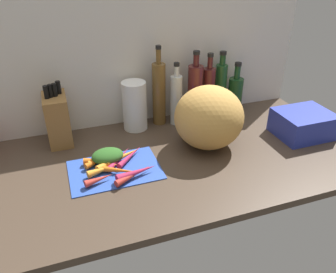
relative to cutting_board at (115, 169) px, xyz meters
The scene contains 26 objects.
ground_plane 18.87cm from the cutting_board, ahead, with size 170.00×80.00×3.00cm, color #47382B.
wall_back 53.38cm from the cutting_board, 65.11° to the left, with size 170.00×3.00×60.00cm, color silver.
cutting_board is the anchor object (origin of this frame).
carrot_0 9.97cm from the cutting_board, 54.88° to the right, with size 2.66×2.66×16.26cm, color red.
carrot_1 9.85cm from the cutting_board, 136.57° to the right, with size 2.74×2.74×10.82cm, color red.
carrot_2 9.72cm from the cutting_board, 109.21° to the left, with size 2.19×2.19×14.69cm, color orange.
carrot_3 6.95cm from the cutting_board, 130.03° to the left, with size 2.75×2.75×13.63cm, color orange.
carrot_4 5.07cm from the cutting_board, 167.08° to the right, with size 2.87×2.87×12.55cm, color orange.
carrot_5 6.21cm from the cutting_board, 58.98° to the left, with size 2.25×2.25×16.98cm, color #B2264C.
carrot_6 9.17cm from the cutting_board, 33.72° to the left, with size 2.35×2.35×16.55cm, color #B2264C.
carrot_7 3.59cm from the cutting_board, 105.23° to the left, with size 2.93×2.93×13.68cm, color orange.
carrot_8 7.96cm from the cutting_board, 128.10° to the left, with size 2.51×2.51×13.30cm, color orange.
carrot_9 7.17cm from the cutting_board, 49.00° to the left, with size 3.07×3.07×16.00cm, color orange.
carrot_10 4.42cm from the cutting_board, 65.77° to the right, with size 2.40×2.40×15.62cm, color orange.
carrot_11 10.44cm from the cutting_board, 46.70° to the right, with size 3.35×3.35×16.35cm, color #B2264C.
carrot_greens_pile 6.80cm from the cutting_board, 104.30° to the left, with size 12.63×9.72×5.34cm, color #2D6023.
winter_squash 44.45cm from the cutting_board, ahead, with size 29.42×28.64×27.06cm, color gold.
knife_block 36.60cm from the cutting_board, 121.09° to the left, with size 9.63×16.29×27.26cm.
paper_towel_roll 37.11cm from the cutting_board, 62.13° to the left, with size 11.26×11.26×23.09cm, color white.
bottle_0 46.37cm from the cutting_board, 48.52° to the left, with size 6.30×6.30×38.14cm.
bottle_1 48.66cm from the cutting_board, 39.02° to the left, with size 5.64×5.64×30.55cm.
bottle_2 56.39cm from the cutting_board, 32.52° to the left, with size 7.21×7.21×35.08cm.
bottle_3 63.21cm from the cutting_board, 29.62° to the left, with size 6.14×6.14×32.92cm.
bottle_4 71.43cm from the cutting_board, 28.33° to the left, with size 5.80×5.80×32.32cm.
bottle_5 77.46cm from the cutting_board, 24.64° to the left, with size 7.42×7.42×26.41cm.
dish_rack 87.33cm from the cutting_board, ahead, with size 24.03×20.09×11.34cm, color #2838AD.
Camera 1 is at (-34.25, -109.14, 76.48)cm, focal length 35.69 mm.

